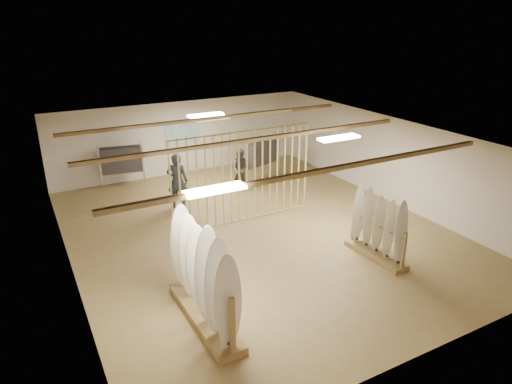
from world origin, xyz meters
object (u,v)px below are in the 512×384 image
rack_right (377,236)px  shopper_a (177,178)px  rack_left (204,289)px  clothing_rack_b (263,152)px  clothing_rack_a (121,160)px  shopper_b (241,167)px

rack_right → shopper_a: size_ratio=0.91×
rack_left → shopper_a: size_ratio=1.31×
rack_right → clothing_rack_b: (0.48, 6.80, 0.39)m
rack_left → clothing_rack_b: 8.92m
rack_left → rack_right: rack_left is taller
rack_right → shopper_a: (-3.38, 5.48, 0.43)m
shopper_a → rack_left: bearing=104.9°
clothing_rack_a → clothing_rack_b: (4.98, -1.42, -0.05)m
rack_left → clothing_rack_b: bearing=52.7°
clothing_rack_a → clothing_rack_b: 5.18m
rack_left → rack_right: size_ratio=1.44×
rack_right → shopper_b: bearing=96.0°
rack_right → shopper_a: shopper_a is taller
shopper_a → shopper_b: (2.50, 0.47, -0.18)m
rack_right → shopper_b: (-0.88, 5.96, 0.25)m
shopper_a → clothing_rack_b: bearing=-132.0°
rack_left → clothing_rack_b: size_ratio=1.78×
rack_left → shopper_b: 7.45m
clothing_rack_a → shopper_a: shopper_a is taller
rack_left → shopper_a: bearing=75.2°
clothing_rack_a → clothing_rack_b: bearing=-6.7°
clothing_rack_b → shopper_b: size_ratio=0.89×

